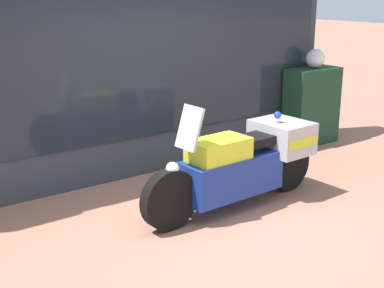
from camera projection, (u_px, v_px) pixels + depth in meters
ground_plane at (220, 222)px, 5.79m from camera, size 60.00×60.00×0.00m
shop_building at (97, 56)px, 6.66m from camera, size 6.82×0.55×3.23m
window_display at (145, 136)px, 7.40m from camera, size 5.61×0.30×1.92m
paramedic_motorcycle at (245, 161)px, 6.13m from camera, size 2.48×0.70×1.28m
utility_cabinet at (311, 106)px, 8.57m from camera, size 0.92×0.42×1.22m
white_helmet at (315, 58)px, 8.39m from camera, size 0.30×0.30×0.30m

